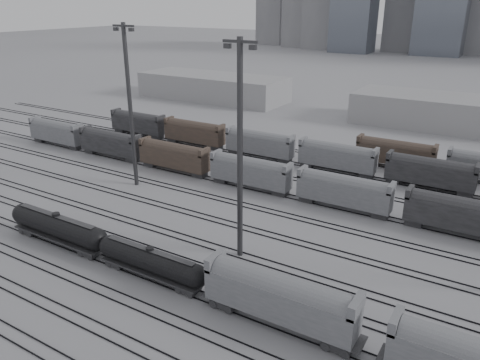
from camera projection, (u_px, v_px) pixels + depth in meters
The scene contains 11 objects.
ground at pixel (178, 294), 52.93m from camera, with size 900.00×900.00×0.00m, color #ABABB0.
tracks at pixel (254, 232), 66.87m from camera, with size 220.00×71.50×0.16m.
tank_car_a at pixel (58, 227), 63.04m from camera, with size 17.60×2.93×4.35m.
tank_car_b at pixel (151, 261), 55.18m from camera, with size 15.94×2.66×3.94m.
hopper_car_a at pixel (280, 296), 46.52m from camera, with size 16.15×3.21×5.77m.
light_mast_b at pixel (130, 103), 79.02m from camera, with size 4.45×0.71×27.83m.
light_mast_c at pixel (240, 148), 55.87m from camera, with size 4.38×0.70×27.37m.
bg_string_near at pixel (344, 192), 73.60m from camera, with size 151.00×3.00×5.60m.
bg_string_mid at pixel (430, 174), 81.53m from camera, with size 151.00×3.00×5.60m.
warehouse_left at pixel (213, 87), 156.33m from camera, with size 50.00×18.00×8.00m, color #969698.
warehouse_mid at pixel (433, 111), 122.49m from camera, with size 40.00×18.00×8.00m, color #969698.
Camera 1 is at (29.22, -34.63, 31.05)m, focal length 35.00 mm.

